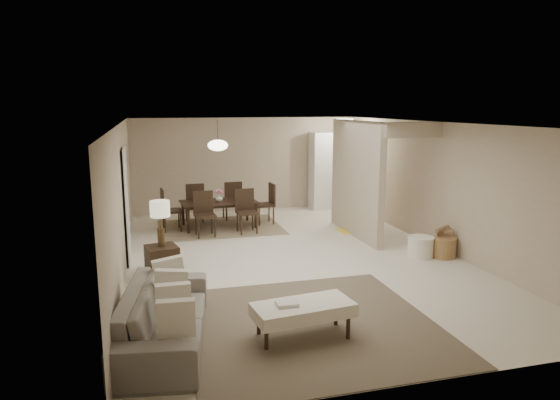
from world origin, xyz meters
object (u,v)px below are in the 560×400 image
object	(u,v)px
pantry_cabinet	(332,171)
sofa	(165,316)
ottoman_bench	(303,310)
wicker_basket	(444,247)
dining_table	(219,215)
round_pouf	(421,247)
side_table	(162,262)

from	to	relation	value
pantry_cabinet	sofa	distance (m)	8.55
ottoman_bench	wicker_basket	bearing A→B (deg)	27.72
ottoman_bench	dining_table	world-z (taller)	dining_table
ottoman_bench	round_pouf	xyz separation A→B (m)	(3.15, 2.61, -0.16)
dining_table	pantry_cabinet	bearing A→B (deg)	19.68
side_table	wicker_basket	xyz separation A→B (m)	(5.15, -0.22, -0.08)
sofa	side_table	distance (m)	2.39
side_table	sofa	bearing A→B (deg)	-91.20
wicker_basket	dining_table	distance (m)	5.07
pantry_cabinet	side_table	world-z (taller)	pantry_cabinet
dining_table	round_pouf	bearing A→B (deg)	-48.39
pantry_cabinet	side_table	xyz separation A→B (m)	(-4.75, -4.65, -0.78)
ottoman_bench	side_table	xyz separation A→B (m)	(-1.59, 2.69, -0.09)
wicker_basket	pantry_cabinet	bearing A→B (deg)	94.69
ottoman_bench	round_pouf	world-z (taller)	ottoman_bench
sofa	ottoman_bench	world-z (taller)	sofa
sofa	round_pouf	world-z (taller)	sofa
pantry_cabinet	round_pouf	bearing A→B (deg)	-90.09
pantry_cabinet	dining_table	xyz separation A→B (m)	(-3.34, -1.45, -0.74)
sofa	ottoman_bench	xyz separation A→B (m)	(1.64, -0.30, 0.01)
pantry_cabinet	round_pouf	world-z (taller)	pantry_cabinet
sofa	side_table	size ratio (longest dim) A/B	4.37
ottoman_bench	side_table	bearing A→B (deg)	113.58
pantry_cabinet	wicker_basket	bearing A→B (deg)	-85.31
sofa	side_table	bearing A→B (deg)	7.58
wicker_basket	sofa	bearing A→B (deg)	-157.36
side_table	wicker_basket	size ratio (longest dim) A/B	1.19
ottoman_bench	pantry_cabinet	bearing A→B (deg)	59.69
ottoman_bench	side_table	distance (m)	3.13
pantry_cabinet	sofa	xyz separation A→B (m)	(-4.80, -7.04, -0.71)
pantry_cabinet	sofa	world-z (taller)	pantry_cabinet
pantry_cabinet	round_pouf	distance (m)	4.81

